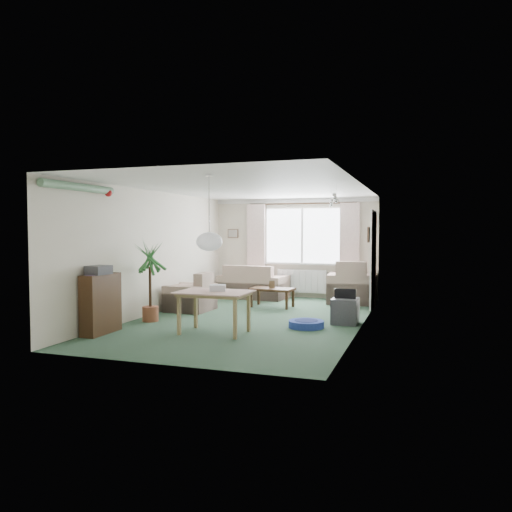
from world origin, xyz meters
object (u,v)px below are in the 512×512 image
(armchair_corner, at_px, (352,282))
(dining_table, at_px, (214,313))
(armchair_left, at_px, (190,292))
(sofa, at_px, (253,281))
(bookshelf, at_px, (101,304))
(houseplant, at_px, (150,281))
(pet_bed, at_px, (306,324))
(tv_cube, at_px, (345,311))
(coffee_table, at_px, (272,297))

(armchair_corner, bearing_deg, dining_table, 64.29)
(dining_table, bearing_deg, armchair_left, 125.43)
(sofa, relative_size, armchair_left, 1.84)
(bookshelf, bearing_deg, houseplant, 80.04)
(sofa, height_order, dining_table, sofa)
(houseplant, distance_m, dining_table, 1.67)
(houseplant, distance_m, pet_bed, 2.88)
(houseplant, height_order, tv_cube, houseplant)
(coffee_table, bearing_deg, dining_table, -91.83)
(bookshelf, bearing_deg, armchair_left, 81.42)
(coffee_table, xyz_separation_m, dining_table, (-0.09, -2.88, 0.12))
(armchair_left, bearing_deg, pet_bed, 71.36)
(tv_cube, bearing_deg, houseplant, -165.88)
(coffee_table, relative_size, houseplant, 0.63)
(armchair_left, height_order, coffee_table, armchair_left)
(pet_bed, bearing_deg, dining_table, -144.51)
(dining_table, bearing_deg, coffee_table, 88.17)
(armchair_corner, bearing_deg, houseplant, 44.02)
(sofa, height_order, pet_bed, sofa)
(armchair_left, bearing_deg, tv_cube, 84.46)
(armchair_corner, distance_m, tv_cube, 2.61)
(houseplant, height_order, dining_table, houseplant)
(sofa, xyz_separation_m, armchair_left, (-0.61, -2.19, -0.01))
(coffee_table, relative_size, pet_bed, 1.52)
(armchair_left, height_order, tv_cube, armchair_left)
(sofa, bearing_deg, pet_bed, 127.22)
(bookshelf, bearing_deg, coffee_table, 61.92)
(sofa, relative_size, houseplant, 1.11)
(coffee_table, bearing_deg, bookshelf, -117.27)
(armchair_corner, height_order, coffee_table, armchair_corner)
(sofa, distance_m, tv_cube, 3.68)
(coffee_table, height_order, dining_table, dining_table)
(sofa, relative_size, dining_table, 1.54)
(armchair_left, bearing_deg, armchair_corner, 127.97)
(armchair_left, height_order, pet_bed, armchair_left)
(coffee_table, distance_m, pet_bed, 2.30)
(coffee_table, height_order, tv_cube, tv_cube)
(armchair_corner, height_order, tv_cube, armchair_corner)
(bookshelf, distance_m, pet_bed, 3.36)
(dining_table, bearing_deg, armchair_corner, 68.28)
(armchair_corner, bearing_deg, coffee_table, 33.83)
(armchair_left, xyz_separation_m, pet_bed, (2.64, -0.99, -0.33))
(sofa, height_order, armchair_corner, armchair_corner)
(armchair_corner, relative_size, tv_cube, 2.18)
(armchair_corner, bearing_deg, pet_bed, 79.87)
(sofa, height_order, coffee_table, sofa)
(tv_cube, xyz_separation_m, pet_bed, (-0.56, -0.57, -0.16))
(houseplant, height_order, pet_bed, houseplant)
(bookshelf, bearing_deg, dining_table, 18.27)
(bookshelf, xyz_separation_m, houseplant, (0.19, 1.18, 0.24))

